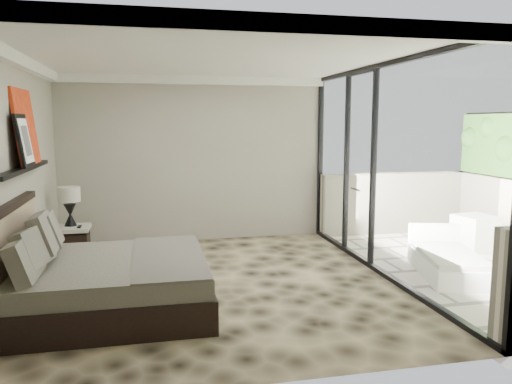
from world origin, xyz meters
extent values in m
plane|color=black|center=(0.00, 0.00, 0.00)|extent=(5.00, 5.00, 0.00)
cube|color=silver|center=(0.00, 0.00, 2.79)|extent=(4.50, 5.00, 0.02)
cube|color=gray|center=(0.00, 2.49, 1.40)|extent=(4.50, 0.02, 2.80)
cube|color=gray|center=(-2.24, 0.00, 1.40)|extent=(0.02, 5.00, 2.80)
cube|color=white|center=(2.25, 0.00, 1.40)|extent=(0.08, 5.00, 2.80)
cube|color=beige|center=(3.75, 0.00, -0.06)|extent=(3.00, 5.00, 0.12)
cube|color=black|center=(-2.18, 0.10, 1.50)|extent=(0.12, 2.20, 0.05)
cube|color=black|center=(-1.17, -0.60, 0.17)|extent=(2.00, 1.90, 0.34)
cube|color=#534D45|center=(-1.17, -0.60, 0.45)|extent=(1.94, 1.84, 0.21)
cube|color=#43423A|center=(-0.60, -0.60, 0.56)|extent=(0.76, 1.88, 0.03)
cube|color=#7E6450|center=(-2.20, -0.60, 0.67)|extent=(0.08, 2.00, 0.95)
cube|color=black|center=(-1.90, 1.53, 0.25)|extent=(0.65, 0.65, 0.49)
cone|color=black|center=(-1.93, 1.59, 0.60)|extent=(0.18, 0.18, 0.16)
cone|color=black|center=(-1.93, 1.59, 0.76)|extent=(0.18, 0.18, 0.16)
cylinder|color=beige|center=(-1.93, 1.59, 0.99)|extent=(0.32, 0.32, 0.22)
cube|color=#B22E0F|center=(-2.19, 0.35, 1.97)|extent=(0.13, 0.90, 0.90)
cube|color=black|center=(-2.14, 0.01, 1.82)|extent=(0.11, 0.50, 0.60)
cube|color=white|center=(4.32, 0.86, 0.28)|extent=(0.64, 0.64, 0.56)
cube|color=white|center=(3.10, -0.28, 0.13)|extent=(1.06, 1.57, 0.25)
cube|color=beige|center=(3.10, -0.28, 0.29)|extent=(1.01, 1.47, 0.07)
cube|color=white|center=(3.27, 0.37, 0.41)|extent=(0.72, 0.29, 0.31)
camera|label=1|loc=(-0.79, -6.04, 2.03)|focal=35.00mm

